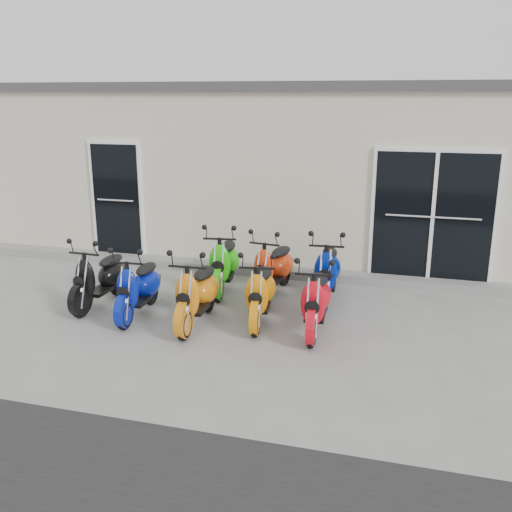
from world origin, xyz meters
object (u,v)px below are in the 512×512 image
object	(u,v)px
scooter_back_blue	(328,263)
scooter_front_black	(99,270)
scooter_front_orange_b	(260,285)
scooter_front_orange_a	(197,285)
scooter_back_green	(224,256)
scooter_back_red	(273,260)
scooter_front_blue	(138,279)
scooter_front_red	(316,292)

from	to	relation	value
scooter_back_blue	scooter_front_black	bearing A→B (deg)	-165.13
scooter_front_black	scooter_front_orange_b	world-z (taller)	scooter_front_black
scooter_front_orange_a	scooter_front_orange_b	size ratio (longest dim) A/B	1.05
scooter_back_green	scooter_back_red	bearing A→B (deg)	-5.94
scooter_front_orange_a	scooter_front_black	bearing A→B (deg)	167.00
scooter_front_black	scooter_front_blue	size ratio (longest dim) A/B	1.01
scooter_front_orange_b	scooter_front_red	distance (m)	0.82
scooter_front_blue	scooter_front_orange_b	size ratio (longest dim) A/B	0.99
scooter_front_blue	scooter_back_green	xyz separation A→B (m)	(0.85, 1.40, 0.04)
scooter_front_black	scooter_back_blue	xyz separation A→B (m)	(3.31, 1.16, 0.04)
scooter_front_orange_a	scooter_back_red	bearing A→B (deg)	62.18
scooter_front_orange_b	scooter_back_red	bearing A→B (deg)	87.80
scooter_front_orange_a	scooter_back_red	distance (m)	1.68
scooter_front_red	scooter_back_green	size ratio (longest dim) A/B	0.95
scooter_front_orange_a	scooter_front_orange_b	world-z (taller)	scooter_front_orange_a
scooter_back_green	scooter_back_blue	bearing A→B (deg)	-8.72
scooter_front_black	scooter_back_green	world-z (taller)	scooter_back_green
scooter_back_red	scooter_front_black	bearing A→B (deg)	-144.73
scooter_back_blue	scooter_front_orange_b	bearing A→B (deg)	-128.25
scooter_front_blue	scooter_front_red	distance (m)	2.59
scooter_front_black	scooter_front_orange_b	xyz separation A→B (m)	(2.54, 0.01, -0.00)
scooter_front_orange_a	scooter_back_green	size ratio (longest dim) A/B	0.98
scooter_front_blue	scooter_back_red	size ratio (longest dim) A/B	0.98
scooter_front_black	scooter_front_red	bearing A→B (deg)	0.49
scooter_back_blue	scooter_front_orange_a	bearing A→B (deg)	-141.77
scooter_front_blue	scooter_back_blue	distance (m)	2.91
scooter_front_red	scooter_back_green	world-z (taller)	scooter_back_green
scooter_front_orange_a	scooter_back_green	world-z (taller)	scooter_back_green
scooter_back_green	scooter_back_red	distance (m)	0.82
scooter_front_black	scooter_front_orange_b	size ratio (longest dim) A/B	1.01
scooter_front_orange_b	scooter_back_blue	bearing A→B (deg)	48.72
scooter_front_orange_a	scooter_back_green	xyz separation A→B (m)	(-0.10, 1.48, 0.01)
scooter_front_orange_b	scooter_front_blue	bearing A→B (deg)	-179.69
scooter_front_blue	scooter_front_orange_b	world-z (taller)	scooter_front_orange_b
scooter_back_green	scooter_front_blue	bearing A→B (deg)	-129.74
scooter_front_orange_a	scooter_front_blue	bearing A→B (deg)	172.59
scooter_front_black	scooter_back_green	xyz separation A→B (m)	(1.61, 1.16, 0.03)
scooter_front_blue	scooter_front_orange_b	bearing A→B (deg)	3.59
scooter_front_red	scooter_back_red	bearing A→B (deg)	120.87
scooter_front_orange_a	scooter_back_blue	bearing A→B (deg)	40.22
scooter_front_orange_a	scooter_back_red	world-z (taller)	scooter_front_orange_a
scooter_front_orange_a	scooter_back_red	xyz separation A→B (m)	(0.72, 1.52, -0.02)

